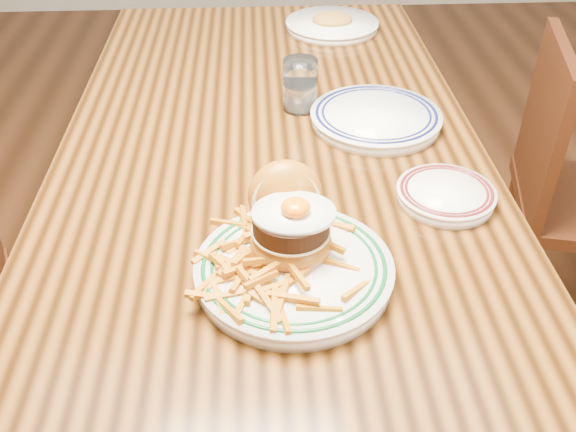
{
  "coord_description": "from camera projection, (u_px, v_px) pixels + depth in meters",
  "views": [
    {
      "loc": [
        -0.03,
        -1.14,
        1.41
      ],
      "look_at": [
        0.01,
        -0.39,
        0.84
      ],
      "focal_mm": 40.0,
      "sensor_mm": 36.0,
      "label": 1
    }
  ],
  "objects": [
    {
      "name": "chair_right",
      "position": [
        571.0,
        188.0,
        1.71
      ],
      "size": [
        0.47,
        0.47,
        0.83
      ],
      "rotation": [
        0.0,
        0.0,
        2.91
      ],
      "color": "#3C1A0C",
      "rests_on": "floor"
    },
    {
      "name": "water_glass",
      "position": [
        300.0,
        88.0,
        1.38
      ],
      "size": [
        0.08,
        0.08,
        0.11
      ],
      "color": "white",
      "rests_on": "table"
    },
    {
      "name": "side_plate",
      "position": [
        446.0,
        194.0,
        1.12
      ],
      "size": [
        0.17,
        0.17,
        0.03
      ],
      "rotation": [
        0.0,
        0.0,
        0.11
      ],
      "color": "white",
      "rests_on": "table"
    },
    {
      "name": "floor",
      "position": [
        275.0,
        377.0,
        1.76
      ],
      "size": [
        6.0,
        6.0,
        0.0
      ],
      "primitive_type": "plane",
      "color": "black",
      "rests_on": "ground"
    },
    {
      "name": "rear_plate",
      "position": [
        376.0,
        117.0,
        1.35
      ],
      "size": [
        0.28,
        0.28,
        0.03
      ],
      "rotation": [
        0.0,
        0.0,
        -0.23
      ],
      "color": "white",
      "rests_on": "table"
    },
    {
      "name": "main_plate",
      "position": [
        293.0,
        251.0,
        0.96
      ],
      "size": [
        0.3,
        0.31,
        0.14
      ],
      "rotation": [
        0.0,
        0.0,
        0.07
      ],
      "color": "white",
      "rests_on": "table"
    },
    {
      "name": "far_plate",
      "position": [
        332.0,
        24.0,
        1.78
      ],
      "size": [
        0.26,
        0.26,
        0.05
      ],
      "rotation": [
        0.0,
        0.0,
        0.38
      ],
      "color": "white",
      "rests_on": "table"
    },
    {
      "name": "table",
      "position": [
        271.0,
        174.0,
        1.36
      ],
      "size": [
        0.85,
        1.6,
        0.75
      ],
      "color": "black",
      "rests_on": "floor"
    }
  ]
}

